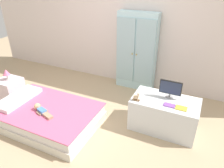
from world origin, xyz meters
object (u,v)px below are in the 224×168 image
Objects in this scene: nightstand at (11,90)px; wardrobe at (137,52)px; book_purple at (169,105)px; table_lamp at (6,73)px; tv_stand at (164,114)px; tv_monitor at (170,88)px; book_yellow at (181,108)px; doll at (40,109)px; rocking_horse_toy at (137,97)px; bed at (48,116)px.

nightstand is 0.28× the size of wardrobe.
wardrobe reaches higher than book_purple.
nightstand is at bearing 0.00° from table_lamp.
tv_stand reaches higher than nightstand.
table_lamp is at bearing -169.97° from tv_monitor.
wardrobe is (1.81, 1.39, 0.52)m from nightstand.
book_purple is at bearing 5.56° from table_lamp.
book_yellow is at bearing 5.26° from table_lamp.
table_lamp is 1.33× the size of book_purple.
tv_monitor is at bearing 10.03° from table_lamp.
table_lamp is 1.32× the size of book_yellow.
doll is at bearing -19.24° from table_lamp.
nightstand is at bearing -174.44° from book_purple.
table_lamp is at bearing -174.90° from rocking_horse_toy.
bed is at bearing -162.82° from book_purple.
tv_monitor reaches higher than doll.
book_yellow is (2.83, 0.26, -0.05)m from table_lamp.
tv_stand is at bearing 8.23° from nightstand.
bed is 1.91m from book_yellow.
bed is 1.91m from wardrobe.
table_lamp is 2.29m from wardrobe.
table_lamp is 2.25m from rocking_horse_toy.
book_yellow reaches higher than nightstand.
book_purple is (2.67, 0.26, 0.28)m from nightstand.
wardrobe reaches higher than doll.
nightstand reaches higher than doll.
wardrobe reaches higher than tv_monitor.
nightstand is at bearing 160.76° from doll.
table_lamp is at bearing -171.77° from tv_stand.
book_yellow is (0.22, -0.12, 0.24)m from tv_stand.
nightstand is at bearing -142.56° from wardrobe.
nightstand is 3.24× the size of rocking_horse_toy.
doll is at bearing -115.05° from wardrobe.
book_purple is (0.43, 0.06, -0.05)m from rocking_horse_toy.
doll is at bearing -159.96° from book_purple.
rocking_horse_toy is at bearing -70.26° from wardrobe.
table_lamp reaches higher than book_yellow.
doll is 1.28× the size of tv_monitor.
rocking_horse_toy is at bearing 23.92° from doll.
tv_monitor is (0.03, 0.09, 0.39)m from tv_stand.
tv_stand is at bearing 25.90° from rocking_horse_toy.
book_purple is at bearing 5.56° from nightstand.
book_yellow is (2.83, 0.26, 0.28)m from nightstand.
table_lamp is (-0.00, 0.00, 0.33)m from nightstand.
tv_monitor is at bearing 34.27° from rocking_horse_toy.
doll is at bearing -161.54° from book_yellow.
doll reaches higher than bed.
tv_monitor is (1.63, 0.81, 0.31)m from doll.
book_purple is (2.67, 0.26, -0.05)m from table_lamp.
tv_monitor is (1.61, 0.72, 0.49)m from bed.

